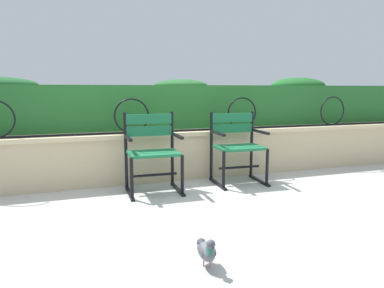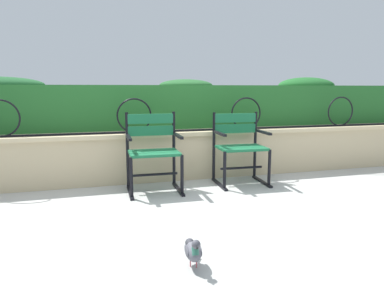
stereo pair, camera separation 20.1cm
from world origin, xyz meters
name	(u,v)px [view 1 (the left image)]	position (x,y,z in m)	size (l,w,h in m)	color
ground_plane	(196,197)	(0.00, 0.00, 0.00)	(60.00, 60.00, 0.00)	#ADADA8
stone_wall	(173,154)	(0.00, 0.89, 0.31)	(8.48, 0.41, 0.61)	#C6B289
iron_arch_fence	(141,119)	(-0.42, 0.82, 0.78)	(7.92, 0.02, 0.42)	black
hedge_row	(163,104)	(0.01, 1.42, 0.92)	(8.32, 0.70, 0.70)	#236028
park_chair_left	(152,150)	(-0.38, 0.40, 0.46)	(0.59, 0.54, 0.87)	#19663D
park_chair_right	(237,145)	(0.68, 0.45, 0.46)	(0.61, 0.55, 0.85)	#19663D
pigeon_far_side	(207,250)	(-0.44, -1.42, 0.11)	(0.12, 0.29, 0.22)	#5B5B66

